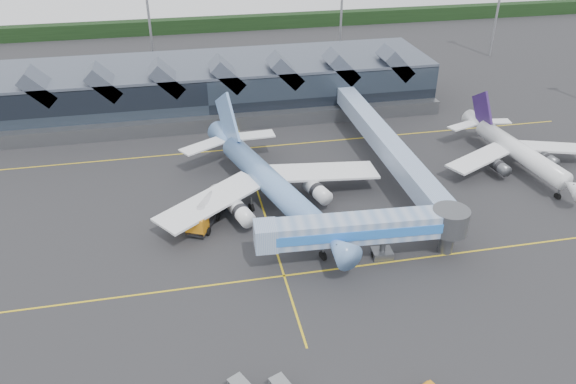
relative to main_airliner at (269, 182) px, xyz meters
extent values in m
plane|color=#27272A|center=(-1.19, -8.59, -3.79)|extent=(260.00, 260.00, 0.00)
cube|color=gold|center=(-1.19, -16.59, -3.79)|extent=(120.00, 0.25, 0.01)
cube|color=gold|center=(-1.19, 19.41, -3.79)|extent=(120.00, 0.25, 0.01)
cube|color=gold|center=(-1.19, 1.41, -3.79)|extent=(0.25, 60.00, 0.01)
cube|color=black|center=(-1.19, 101.41, -1.79)|extent=(260.00, 4.00, 4.00)
cube|color=black|center=(-6.19, 39.41, 0.71)|extent=(90.00, 20.00, 9.00)
cube|color=#454D5C|center=(-6.19, 39.41, 5.41)|extent=(90.00, 20.00, 0.60)
cube|color=#56585D|center=(-6.19, 28.41, -2.49)|extent=(90.00, 2.50, 2.60)
cube|color=#454D5C|center=(-35.19, 32.41, 5.51)|extent=(6.43, 6.00, 6.43)
cube|color=#454D5C|center=(-24.19, 32.41, 5.51)|extent=(6.43, 6.00, 6.43)
cube|color=#454D5C|center=(-13.19, 32.41, 5.51)|extent=(6.43, 6.00, 6.43)
cube|color=#454D5C|center=(-2.19, 32.41, 5.51)|extent=(6.43, 6.00, 6.43)
cube|color=#454D5C|center=(8.81, 32.41, 5.51)|extent=(6.43, 6.00, 6.43)
cube|color=#454D5C|center=(19.81, 32.41, 5.51)|extent=(6.43, 6.00, 6.43)
cube|color=#454D5C|center=(30.81, 32.41, 5.51)|extent=(6.43, 6.00, 6.43)
cylinder|color=gray|center=(-16.19, 63.41, 7.21)|extent=(0.56, 0.56, 22.00)
cylinder|color=gray|center=(28.81, 63.41, 7.21)|extent=(0.56, 0.56, 22.00)
cylinder|color=gray|center=(68.81, 61.41, 7.21)|extent=(0.56, 0.56, 22.00)
cylinder|color=#6286C6|center=(0.38, -1.25, 0.02)|extent=(11.60, 28.39, 3.53)
cone|color=#6286C6|center=(5.19, -17.29, 0.02)|extent=(4.79, 5.71, 3.53)
cube|color=black|center=(5.37, -17.87, 0.76)|extent=(1.38, 0.71, 0.48)
cone|color=#6286C6|center=(-4.67, 15.57, 0.28)|extent=(5.26, 7.27, 3.53)
cube|color=white|center=(-8.61, -2.71, -0.60)|extent=(16.20, 13.49, 1.16)
cube|color=white|center=(8.67, 2.48, -0.60)|extent=(16.15, 5.67, 1.16)
cylinder|color=white|center=(-4.80, -4.94, -1.48)|extent=(3.50, 5.32, 2.19)
cylinder|color=white|center=(6.72, -1.48, -1.48)|extent=(3.50, 5.32, 2.19)
cube|color=#6286C6|center=(-4.20, 14.00, 3.96)|extent=(3.00, 8.77, 9.72)
cube|color=white|center=(-8.48, 13.14, 0.28)|extent=(7.78, 6.21, 0.23)
cube|color=white|center=(-0.16, 15.64, 0.28)|extent=(7.48, 3.20, 0.23)
cylinder|color=#56585D|center=(4.25, -14.16, -2.77)|extent=(0.26, 0.26, 2.04)
cylinder|color=#56585D|center=(-2.85, -0.94, -2.77)|extent=(0.26, 0.26, 2.04)
cylinder|color=#56585D|center=(2.89, 0.78, -2.77)|extent=(0.26, 0.26, 2.04)
cylinder|color=black|center=(4.25, -14.16, -3.42)|extent=(0.78, 1.37, 1.31)
cylinder|color=white|center=(41.19, 2.63, -0.67)|extent=(4.89, 20.41, 2.89)
cone|color=white|center=(42.37, -9.15, -0.67)|extent=(3.22, 3.74, 2.89)
cone|color=white|center=(39.96, 14.99, -0.46)|extent=(3.33, 4.89, 2.89)
cube|color=white|center=(34.38, 2.88, -1.18)|extent=(12.51, 8.27, 0.97)
cube|color=white|center=(47.83, 4.23, -1.18)|extent=(12.54, 6.23, 0.97)
cylinder|color=#56585D|center=(36.85, 0.75, -1.90)|extent=(2.13, 3.63, 1.79)
cylinder|color=#56585D|center=(45.82, 1.64, -1.90)|extent=(2.13, 3.63, 1.79)
cube|color=#2F1A50|center=(40.07, 13.84, 2.22)|extent=(1.08, 6.50, 7.04)
cube|color=white|center=(36.80, 13.80, -0.46)|extent=(5.87, 3.76, 0.24)
cube|color=white|center=(43.28, 14.45, -0.46)|extent=(5.74, 2.79, 0.24)
cylinder|color=#56585D|center=(42.14, -6.85, -2.95)|extent=(0.27, 0.27, 1.67)
cylinder|color=#56585D|center=(38.66, 3.25, -2.95)|extent=(0.27, 0.27, 1.67)
cylinder|color=#56585D|center=(43.55, 3.74, -2.95)|extent=(0.27, 0.27, 1.67)
cylinder|color=black|center=(42.14, -6.85, -3.49)|extent=(0.54, 1.11, 1.07)
cube|color=#7392C0|center=(8.51, -15.11, 0.84)|extent=(21.09, 4.33, 3.04)
cube|color=blue|center=(8.42, -16.73, 0.84)|extent=(20.92, 1.32, 1.26)
cube|color=#7392C0|center=(-2.99, -14.45, 0.84)|extent=(2.91, 3.50, 3.14)
cylinder|color=#56585D|center=(11.65, -15.29, -1.48)|extent=(0.73, 0.73, 4.63)
cube|color=#56585D|center=(11.65, -15.29, -3.32)|extent=(2.63, 2.24, 0.94)
cylinder|color=black|center=(10.60, -15.23, -3.42)|extent=(0.47, 0.97, 0.94)
cylinder|color=black|center=(12.69, -15.35, -3.42)|extent=(0.47, 0.97, 0.94)
cylinder|color=#56585D|center=(20.01, -15.77, 0.84)|extent=(4.61, 4.61, 3.14)
cylinder|color=#56585D|center=(20.01, -15.77, -1.48)|extent=(1.89, 1.89, 4.63)
cube|color=black|center=(-9.28, -2.60, -3.00)|extent=(6.29, 9.72, 0.53)
cube|color=orange|center=(-10.79, -5.87, -1.88)|extent=(3.28, 3.18, 2.33)
cube|color=black|center=(-11.14, -6.64, -1.35)|extent=(2.18, 1.12, 1.06)
cylinder|color=silver|center=(-8.75, -1.45, -1.57)|extent=(4.78, 6.60, 2.44)
sphere|color=silver|center=(-7.47, 1.34, -1.57)|extent=(2.33, 2.33, 2.33)
sphere|color=silver|center=(-10.04, -4.24, -1.57)|extent=(2.33, 2.33, 2.33)
cylinder|color=black|center=(-11.81, -4.94, -3.26)|extent=(0.78, 1.12, 1.06)
cylinder|color=black|center=(-9.41, -6.04, -3.26)|extent=(0.78, 1.12, 1.06)
cylinder|color=black|center=(-10.27, -1.57, -3.26)|extent=(0.78, 1.12, 1.06)
cylinder|color=black|center=(-7.86, -2.67, -3.26)|extent=(0.78, 1.12, 1.06)
cylinder|color=black|center=(-9.16, 0.84, -3.26)|extent=(0.78, 1.12, 1.06)
cylinder|color=black|center=(-6.75, -0.27, -3.26)|extent=(0.78, 1.12, 1.06)
cube|color=gray|center=(-8.60, -33.05, -2.21)|extent=(2.37, 2.73, 0.08)
cylinder|color=black|center=(-8.29, -31.94, -3.60)|extent=(0.29, 0.39, 0.38)
cube|color=gray|center=(-4.89, -33.83, -2.21)|extent=(2.23, 2.69, 0.08)
cylinder|color=black|center=(-4.47, -32.75, -3.60)|extent=(0.26, 0.40, 0.38)
camera|label=1|loc=(-11.47, -68.88, 38.92)|focal=35.00mm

